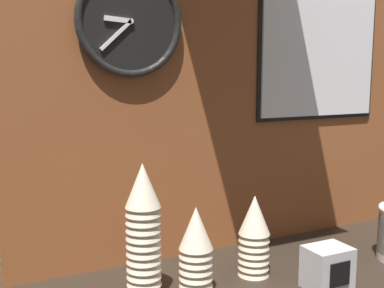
# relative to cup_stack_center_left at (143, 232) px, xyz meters

# --- Properties ---
(wall_tiled_back) EXTENTS (1.60, 0.03, 1.05)m
(wall_tiled_back) POSITION_rel_cup_stack_center_left_xyz_m (0.24, 0.23, 0.36)
(wall_tiled_back) COLOR brown
(wall_tiled_back) RESTS_ON ground_plane
(cup_stack_center_left) EXTENTS (0.08, 0.08, 0.33)m
(cup_stack_center_left) POSITION_rel_cup_stack_center_left_xyz_m (0.00, 0.00, 0.00)
(cup_stack_center_left) COLOR beige
(cup_stack_center_left) RESTS_ON ground_plane
(cup_stack_center) EXTENTS (0.08, 0.08, 0.22)m
(cup_stack_center) POSITION_rel_cup_stack_center_left_xyz_m (0.12, -0.02, -0.06)
(cup_stack_center) COLOR beige
(cup_stack_center) RESTS_ON ground_plane
(cup_stack_center_right) EXTENTS (0.08, 0.08, 0.22)m
(cup_stack_center_right) POSITION_rel_cup_stack_center_left_xyz_m (0.31, 0.00, -0.06)
(cup_stack_center_right) COLOR beige
(cup_stack_center_right) RESTS_ON ground_plane
(wall_clock) EXTENTS (0.29, 0.03, 0.29)m
(wall_clock) POSITION_rel_cup_stack_center_left_xyz_m (0.04, 0.20, 0.50)
(wall_clock) COLOR black
(menu_board) EXTENTS (0.47, 0.01, 0.57)m
(menu_board) POSITION_rel_cup_stack_center_left_xyz_m (0.68, 0.20, 0.51)
(menu_board) COLOR black
(napkin_dispenser) EXTENTS (0.11, 0.09, 0.11)m
(napkin_dispenser) POSITION_rel_cup_stack_center_left_xyz_m (0.43, -0.15, -0.11)
(napkin_dispenser) COLOR #B7B7BC
(napkin_dispenser) RESTS_ON ground_plane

